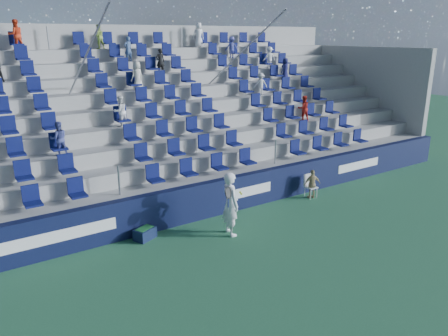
% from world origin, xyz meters
% --- Properties ---
extents(ground, '(70.00, 70.00, 0.00)m').
position_xyz_m(ground, '(0.00, 0.00, 0.00)').
color(ground, '#307148').
rests_on(ground, ground).
extents(sponsor_wall, '(24.00, 0.32, 1.20)m').
position_xyz_m(sponsor_wall, '(0.00, 3.15, 0.60)').
color(sponsor_wall, '#0E1436').
rests_on(sponsor_wall, ground).
extents(grandstand, '(24.00, 8.17, 6.63)m').
position_xyz_m(grandstand, '(-0.00, 8.24, 2.14)').
color(grandstand, '#A2A29D').
rests_on(grandstand, ground).
extents(tennis_player, '(0.69, 0.77, 1.96)m').
position_xyz_m(tennis_player, '(-0.34, 1.63, 0.98)').
color(tennis_player, white).
rests_on(tennis_player, ground).
extents(line_judge_chair, '(0.39, 0.40, 0.88)m').
position_xyz_m(line_judge_chair, '(3.88, 2.64, 0.50)').
color(line_judge_chair, white).
rests_on(line_judge_chair, ground).
extents(line_judge, '(0.68, 0.46, 1.08)m').
position_xyz_m(line_judge, '(3.88, 2.50, 0.54)').
color(line_judge, tan).
rests_on(line_judge, ground).
extents(ball_bin, '(0.73, 0.62, 0.35)m').
position_xyz_m(ball_bin, '(-2.63, 2.75, 0.19)').
color(ball_bin, '#0E1835').
rests_on(ball_bin, ground).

